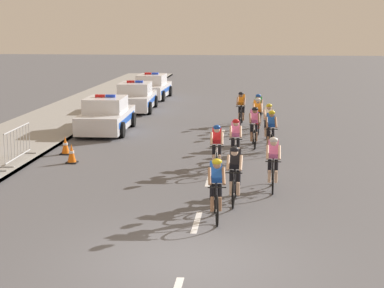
{
  "coord_description": "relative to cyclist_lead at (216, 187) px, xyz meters",
  "views": [
    {
      "loc": [
        1.25,
        -11.23,
        4.5
      ],
      "look_at": [
        -0.48,
        6.25,
        1.1
      ],
      "focal_mm": 58.28,
      "sensor_mm": 36.0,
      "label": 1
    }
  ],
  "objects": [
    {
      "name": "traffic_cone_far",
      "position": [
        -5.08,
        5.55,
        -0.48
      ],
      "size": [
        0.36,
        0.36,
        0.64
      ],
      "color": "black",
      "rests_on": "ground"
    },
    {
      "name": "police_car_nearest",
      "position": [
        -5.34,
        11.57,
        -0.11
      ],
      "size": [
        2.1,
        4.45,
        1.59
      ],
      "color": "silver",
      "rests_on": "ground"
    },
    {
      "name": "sidewalk_slab",
      "position": [
        -8.39,
        11.31,
        -0.73
      ],
      "size": [
        4.0,
        60.0,
        0.12
      ],
      "primitive_type": "cube",
      "color": "gray",
      "rests_on": "ground"
    },
    {
      "name": "cyclist_fourth",
      "position": [
        -0.27,
        4.73,
        0.0
      ],
      "size": [
        0.43,
        1.72,
        1.56
      ],
      "color": "black",
      "rests_on": "ground"
    },
    {
      "name": "cyclist_second",
      "position": [
        0.38,
        1.43,
        0.0
      ],
      "size": [
        0.42,
        1.72,
        1.56
      ],
      "color": "black",
      "rests_on": "ground"
    },
    {
      "name": "cyclist_seventh",
      "position": [
        0.87,
        8.92,
        0.0
      ],
      "size": [
        0.44,
        1.72,
        1.56
      ],
      "color": "black",
      "rests_on": "ground"
    },
    {
      "name": "police_car_second",
      "position": [
        -5.34,
        18.14,
        -0.11
      ],
      "size": [
        2.15,
        4.47,
        1.59
      ],
      "color": "silver",
      "rests_on": "ground"
    },
    {
      "name": "police_car_third",
      "position": [
        -5.34,
        23.53,
        -0.11
      ],
      "size": [
        2.07,
        4.43,
        1.59
      ],
      "color": "white",
      "rests_on": "ground"
    },
    {
      "name": "lane_markings_centre",
      "position": [
        -0.43,
        3.77,
        -0.78
      ],
      "size": [
        0.14,
        17.6,
        0.01
      ],
      "color": "white",
      "rests_on": "ground"
    },
    {
      "name": "cyclist_fifth",
      "position": [
        0.27,
        5.96,
        0.0
      ],
      "size": [
        0.43,
        1.72,
        1.56
      ],
      "color": "black",
      "rests_on": "ground"
    },
    {
      "name": "ground_plane",
      "position": [
        -0.43,
        -2.69,
        -0.79
      ],
      "size": [
        160.0,
        160.0,
        0.0
      ],
      "primitive_type": "plane",
      "color": "#56565B"
    },
    {
      "name": "cyclist_third",
      "position": [
        1.39,
        2.81,
        0.0
      ],
      "size": [
        0.42,
        1.72,
        1.56
      ],
      "color": "black",
      "rests_on": "ground"
    },
    {
      "name": "cyclist_sixth",
      "position": [
        1.46,
        8.04,
        0.0
      ],
      "size": [
        0.43,
        1.72,
        1.56
      ],
      "color": "black",
      "rests_on": "ground"
    },
    {
      "name": "traffic_cone_mid",
      "position": [
        -5.7,
        6.91,
        -0.48
      ],
      "size": [
        0.36,
        0.36,
        0.64
      ],
      "color": "black",
      "rests_on": "ground"
    },
    {
      "name": "cyclist_eleventh",
      "position": [
        0.29,
        13.98,
        0.0
      ],
      "size": [
        0.44,
        1.72,
        1.56
      ],
      "color": "black",
      "rests_on": "ground"
    },
    {
      "name": "crowd_barrier_rear",
      "position": [
        -6.79,
        5.29,
        -0.14
      ],
      "size": [
        0.55,
        2.32,
        1.07
      ],
      "color": "#B7BABF",
      "rests_on": "sidewalk_slab"
    },
    {
      "name": "kerb_edge",
      "position": [
        -6.47,
        11.31,
        -0.72
      ],
      "size": [
        0.16,
        60.0,
        0.13
      ],
      "primitive_type": "cube",
      "color": "#9E9E99",
      "rests_on": "ground"
    },
    {
      "name": "cyclist_tenth",
      "position": [
        1.05,
        13.19,
        0.0
      ],
      "size": [
        0.43,
        1.72,
        1.56
      ],
      "color": "black",
      "rests_on": "ground"
    },
    {
      "name": "cyclist_ninth",
      "position": [
        0.99,
        11.8,
        0.0
      ],
      "size": [
        0.44,
        1.72,
        1.56
      ],
      "color": "black",
      "rests_on": "ground"
    },
    {
      "name": "cyclist_eighth",
      "position": [
        1.41,
        9.94,
        0.0
      ],
      "size": [
        0.43,
        1.72,
        1.56
      ],
      "color": "black",
      "rests_on": "ground"
    },
    {
      "name": "cyclist_lead",
      "position": [
        0.0,
        0.0,
        0.0
      ],
      "size": [
        0.45,
        1.72,
        1.56
      ],
      "color": "black",
      "rests_on": "ground"
    }
  ]
}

